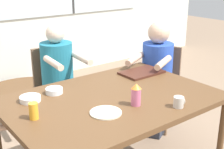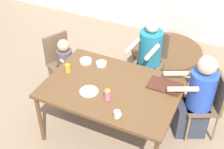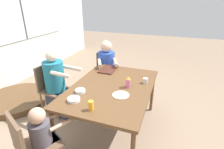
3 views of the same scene
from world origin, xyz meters
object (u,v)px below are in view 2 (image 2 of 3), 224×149
object	(u,v)px
chair_for_woman_green_shirt	(153,54)
person_toddler	(67,69)
bowl_cereal	(101,64)
chair_for_toddler	(60,58)
juice_glass	(68,68)
coffee_mug	(117,114)
person_woman_green_shirt	(148,61)
folded_table_stack	(167,52)
person_man_blue_shirt	(196,101)
chair_for_man_blue_shirt	(210,101)
sippy_cup	(107,93)
bowl_white_shallow	(86,61)

from	to	relation	value
chair_for_woman_green_shirt	person_toddler	bearing A→B (deg)	40.67
chair_for_woman_green_shirt	bowl_cereal	world-z (taller)	chair_for_woman_green_shirt
chair_for_toddler	juice_glass	xyz separation A→B (m)	(0.46, -0.49, 0.29)
coffee_mug	person_woman_green_shirt	bearing A→B (deg)	96.64
chair_for_toddler	person_woman_green_shirt	xyz separation A→B (m)	(1.17, 0.50, -0.01)
juice_glass	bowl_cereal	world-z (taller)	juice_glass
person_woman_green_shirt	folded_table_stack	size ratio (longest dim) A/B	0.95
person_man_blue_shirt	person_toddler	xyz separation A→B (m)	(-1.86, -0.00, -0.12)
chair_for_toddler	person_man_blue_shirt	bearing A→B (deg)	113.80
bowl_cereal	folded_table_stack	size ratio (longest dim) A/B	0.11
person_woman_green_shirt	bowl_cereal	world-z (taller)	person_woman_green_shirt
person_toddler	juice_glass	distance (m)	0.67
juice_glass	bowl_cereal	size ratio (longest dim) A/B	0.84
chair_for_toddler	chair_for_woman_green_shirt	bearing A→B (deg)	145.22
person_man_blue_shirt	chair_for_woman_green_shirt	bearing A→B (deg)	21.81
chair_for_man_blue_shirt	person_man_blue_shirt	xyz separation A→B (m)	(-0.15, -0.07, 0.00)
chair_for_man_blue_shirt	sippy_cup	xyz separation A→B (m)	(-1.03, -0.74, 0.32)
person_woman_green_shirt	juice_glass	size ratio (longest dim) A/B	10.44
person_woman_green_shirt	folded_table_stack	distance (m)	1.12
chair_for_man_blue_shirt	bowl_white_shallow	distance (m)	1.63
chair_for_toddler	person_woman_green_shirt	bearing A→B (deg)	139.03
person_toddler	sippy_cup	xyz separation A→B (m)	(0.98, -0.66, 0.43)
sippy_cup	bowl_white_shallow	bearing A→B (deg)	137.52
person_man_blue_shirt	sippy_cup	distance (m)	1.15
person_toddler	folded_table_stack	distance (m)	1.93
chair_for_man_blue_shirt	person_man_blue_shirt	world-z (taller)	person_man_blue_shirt
chair_for_woman_green_shirt	person_man_blue_shirt	size ratio (longest dim) A/B	0.75
chair_for_man_blue_shirt	person_man_blue_shirt	distance (m)	0.17
person_man_blue_shirt	coffee_mug	world-z (taller)	person_man_blue_shirt
chair_for_man_blue_shirt	folded_table_stack	bearing A→B (deg)	6.51
coffee_mug	bowl_white_shallow	distance (m)	1.07
sippy_cup	juice_glass	size ratio (longest dim) A/B	1.47
chair_for_woman_green_shirt	folded_table_stack	distance (m)	0.97
person_toddler	bowl_white_shallow	bearing A→B (deg)	96.23
person_man_blue_shirt	bowl_cereal	world-z (taller)	person_man_blue_shirt
chair_for_woman_green_shirt	person_toddler	world-z (taller)	person_toddler
sippy_cup	bowl_white_shallow	distance (m)	0.77
person_man_blue_shirt	juice_glass	distance (m)	1.62
chair_for_man_blue_shirt	person_woman_green_shirt	size ratio (longest dim) A/B	0.76
chair_for_man_blue_shirt	juice_glass	xyz separation A→B (m)	(-1.69, -0.50, 0.29)
coffee_mug	person_man_blue_shirt	bearing A→B (deg)	52.87
person_woman_green_shirt	person_toddler	size ratio (longest dim) A/B	1.29
chair_for_woman_green_shirt	chair_for_man_blue_shirt	distance (m)	1.17
person_man_blue_shirt	bowl_white_shallow	bearing A→B (deg)	69.85
coffee_mug	folded_table_stack	bearing A→B (deg)	93.64
sippy_cup	bowl_cereal	distance (m)	0.66
person_man_blue_shirt	folded_table_stack	xyz separation A→B (m)	(-0.82, 1.59, -0.47)
person_man_blue_shirt	juice_glass	world-z (taller)	person_man_blue_shirt
person_woman_green_shirt	bowl_cereal	xyz separation A→B (m)	(-0.40, -0.69, 0.27)
sippy_cup	bowl_white_shallow	size ratio (longest dim) A/B	1.07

